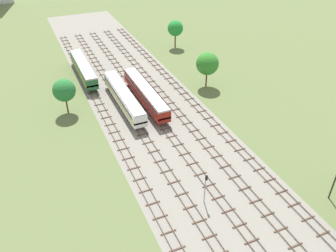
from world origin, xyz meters
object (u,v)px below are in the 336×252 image
Objects in this scene: signal_post_nearest at (205,185)px; diesel_railcar_far_left_mid at (83,68)px; passenger_coach_centre_left_nearest at (145,93)px; passenger_coach_left_near at (124,97)px.

diesel_railcar_far_left_mid is at bearing 98.28° from signal_post_nearest.
passenger_coach_centre_left_nearest and diesel_railcar_far_left_mid have the same top height.
passenger_coach_centre_left_nearest is at bearing -62.30° from diesel_railcar_far_left_mid.
passenger_coach_centre_left_nearest is 32.43m from signal_post_nearest.
signal_post_nearest is (-2.49, -32.32, 0.97)m from passenger_coach_centre_left_nearest.
passenger_coach_centre_left_nearest is 1.07× the size of diesel_railcar_far_left_mid.
signal_post_nearest is at bearing -85.65° from passenger_coach_left_near.
passenger_coach_left_near is 32.82m from signal_post_nearest.
signal_post_nearest is (7.46, -51.26, 0.98)m from diesel_railcar_far_left_mid.
diesel_railcar_far_left_mid is at bearing 105.00° from passenger_coach_left_near.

